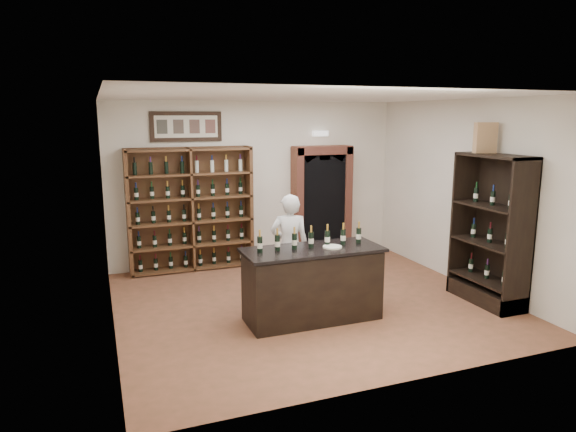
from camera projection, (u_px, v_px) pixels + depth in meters
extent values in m
plane|color=brown|center=(308.00, 302.00, 7.65)|extent=(5.50, 5.50, 0.00)
plane|color=white|center=(310.00, 96.00, 7.07)|extent=(5.50, 5.50, 0.00)
cube|color=silver|center=(257.00, 182.00, 9.66)|extent=(5.50, 0.04, 3.00)
cube|color=silver|center=(107.00, 217.00, 6.41)|extent=(0.04, 5.00, 3.00)
cube|color=silver|center=(465.00, 193.00, 8.31)|extent=(0.04, 5.00, 3.00)
cube|color=#4F371B|center=(189.00, 208.00, 9.25)|extent=(2.20, 0.02, 2.20)
cube|color=#4F371B|center=(128.00, 214.00, 8.72)|extent=(0.06, 0.38, 2.20)
cube|color=#4F371B|center=(249.00, 206.00, 9.46)|extent=(0.06, 0.38, 2.20)
cube|color=#4F371B|center=(191.00, 210.00, 9.09)|extent=(0.04, 0.38, 2.20)
cube|color=#4F371B|center=(193.00, 267.00, 9.29)|extent=(2.18, 0.38, 0.04)
cube|color=#4F371B|center=(192.00, 244.00, 9.21)|extent=(2.18, 0.38, 0.04)
cube|color=#4F371B|center=(192.00, 221.00, 9.13)|extent=(2.18, 0.38, 0.03)
cube|color=#4F371B|center=(191.00, 198.00, 9.05)|extent=(2.18, 0.38, 0.04)
cube|color=#4F371B|center=(190.00, 174.00, 8.97)|extent=(2.18, 0.38, 0.04)
cube|color=#4F371B|center=(189.00, 150.00, 8.88)|extent=(2.18, 0.38, 0.04)
cube|color=black|center=(186.00, 127.00, 8.97)|extent=(1.25, 0.04, 0.52)
cube|color=black|center=(321.00, 203.00, 10.02)|extent=(0.97, 0.29, 2.05)
cube|color=#974C3A|center=(297.00, 204.00, 9.82)|extent=(0.14, 0.35, 2.15)
cube|color=#974C3A|center=(345.00, 201.00, 10.18)|extent=(0.14, 0.35, 2.15)
cube|color=#974C3A|center=(322.00, 150.00, 9.81)|extent=(1.15, 0.35, 0.16)
cube|color=white|center=(320.00, 133.00, 9.84)|extent=(0.30, 0.10, 0.10)
cube|color=black|center=(312.00, 286.00, 6.94)|extent=(1.80, 0.70, 0.94)
cube|color=black|center=(313.00, 250.00, 6.84)|extent=(1.88, 0.78, 0.04)
cylinder|color=black|center=(260.00, 244.00, 6.62)|extent=(0.07, 0.07, 0.21)
cylinder|color=beige|center=(260.00, 246.00, 6.63)|extent=(0.07, 0.07, 0.07)
cylinder|color=gold|center=(260.00, 233.00, 6.59)|extent=(0.03, 0.03, 0.09)
cylinder|color=black|center=(277.00, 243.00, 6.71)|extent=(0.07, 0.07, 0.21)
cylinder|color=beige|center=(277.00, 244.00, 6.71)|extent=(0.07, 0.07, 0.07)
cylinder|color=gold|center=(277.00, 232.00, 6.68)|extent=(0.03, 0.03, 0.09)
cylinder|color=black|center=(294.00, 241.00, 6.79)|extent=(0.07, 0.07, 0.21)
cylinder|color=beige|center=(294.00, 242.00, 6.79)|extent=(0.07, 0.07, 0.07)
cylinder|color=gold|center=(294.00, 230.00, 6.76)|extent=(0.03, 0.03, 0.09)
cylinder|color=black|center=(311.00, 240.00, 6.87)|extent=(0.07, 0.07, 0.21)
cylinder|color=beige|center=(311.00, 241.00, 6.88)|extent=(0.07, 0.07, 0.07)
cylinder|color=gold|center=(311.00, 229.00, 6.84)|extent=(0.03, 0.03, 0.09)
cylinder|color=black|center=(327.00, 238.00, 6.96)|extent=(0.07, 0.07, 0.21)
cylinder|color=beige|center=(327.00, 239.00, 6.96)|extent=(0.07, 0.07, 0.07)
cylinder|color=gold|center=(327.00, 227.00, 6.93)|extent=(0.03, 0.03, 0.09)
cylinder|color=black|center=(343.00, 237.00, 7.04)|extent=(0.07, 0.07, 0.21)
cylinder|color=beige|center=(343.00, 238.00, 7.04)|extent=(0.07, 0.07, 0.07)
cylinder|color=gold|center=(343.00, 226.00, 7.01)|extent=(0.03, 0.03, 0.09)
cylinder|color=black|center=(359.00, 235.00, 7.12)|extent=(0.07, 0.07, 0.21)
cylinder|color=beige|center=(359.00, 236.00, 7.12)|extent=(0.07, 0.07, 0.07)
cylinder|color=gold|center=(359.00, 225.00, 7.09)|extent=(0.03, 0.03, 0.09)
cube|color=black|center=(503.00, 229.00, 7.56)|extent=(0.02, 1.20, 2.20)
cube|color=black|center=(521.00, 239.00, 6.94)|extent=(0.48, 0.04, 2.20)
cube|color=black|center=(464.00, 222.00, 8.01)|extent=(0.48, 0.04, 2.20)
cube|color=black|center=(496.00, 156.00, 7.27)|extent=(0.48, 1.20, 0.04)
cube|color=black|center=(485.00, 294.00, 7.67)|extent=(0.48, 1.20, 0.24)
cube|color=black|center=(486.00, 279.00, 7.62)|extent=(0.48, 1.16, 0.03)
cube|color=black|center=(489.00, 243.00, 7.51)|extent=(0.48, 1.16, 0.03)
cube|color=black|center=(492.00, 206.00, 7.41)|extent=(0.48, 1.16, 0.03)
imported|color=silver|center=(290.00, 246.00, 7.74)|extent=(0.67, 0.55, 1.60)
cylinder|color=beige|center=(332.00, 247.00, 6.87)|extent=(0.26, 0.26, 0.02)
cube|color=tan|center=(485.00, 138.00, 7.48)|extent=(0.34, 0.21, 0.44)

